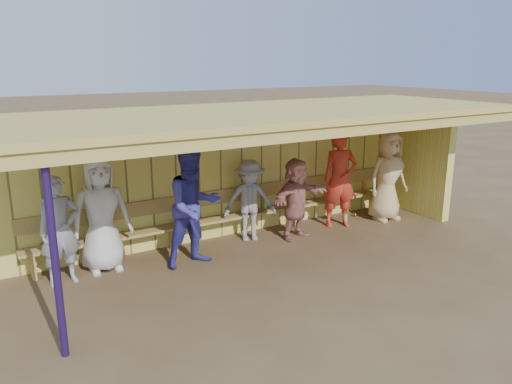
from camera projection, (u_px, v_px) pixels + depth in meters
ground at (266, 255)px, 8.67m from camera, size 90.00×90.00×0.00m
player_a at (60, 231)px, 7.36m from camera, size 0.66×0.48×1.67m
player_b at (101, 214)px, 7.82m from camera, size 0.93×0.63×1.87m
player_c at (194, 207)px, 8.04m from camera, size 1.01×0.81×1.97m
player_e at (250, 201)px, 9.21m from camera, size 1.11×0.84×1.53m
player_f at (296, 199)px, 9.31m from camera, size 1.50×0.81×1.54m
player_g at (340, 179)px, 9.95m from camera, size 0.82×0.67×1.94m
player_h at (388, 176)px, 10.36m from camera, size 0.95×0.66×1.87m
dugout_structure at (265, 151)px, 8.99m from camera, size 8.80×3.20×2.50m
bench at (235, 210)px, 9.46m from camera, size 7.60×0.34×0.93m
dugout_equipment at (198, 221)px, 8.94m from camera, size 7.19×0.62×0.80m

